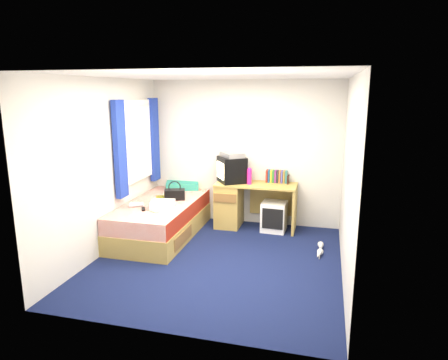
% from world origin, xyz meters
% --- Properties ---
extents(ground, '(3.40, 3.40, 0.00)m').
position_xyz_m(ground, '(0.00, 0.00, 0.00)').
color(ground, '#0C1438').
rests_on(ground, ground).
extents(room_shell, '(3.40, 3.40, 3.40)m').
position_xyz_m(room_shell, '(0.00, 0.00, 1.45)').
color(room_shell, white).
rests_on(room_shell, ground).
extents(bed, '(1.01, 2.00, 0.54)m').
position_xyz_m(bed, '(-1.10, 0.70, 0.27)').
color(bed, tan).
rests_on(bed, ground).
extents(pillow, '(0.64, 0.51, 0.12)m').
position_xyz_m(pillow, '(-1.08, 1.60, 0.60)').
color(pillow, '#1969A5').
rests_on(pillow, bed).
extents(desk, '(1.30, 0.55, 0.75)m').
position_xyz_m(desk, '(-0.02, 1.44, 0.41)').
color(desk, tan).
rests_on(desk, ground).
extents(storage_cube, '(0.40, 0.40, 0.48)m').
position_xyz_m(storage_cube, '(0.57, 1.37, 0.24)').
color(storage_cube, white).
rests_on(storage_cube, ground).
extents(crt_tv, '(0.56, 0.56, 0.42)m').
position_xyz_m(crt_tv, '(-0.15, 1.44, 0.96)').
color(crt_tv, black).
rests_on(crt_tv, desk).
extents(vcr, '(0.46, 0.48, 0.07)m').
position_xyz_m(vcr, '(-0.15, 1.44, 1.21)').
color(vcr, '#ABABAD').
rests_on(vcr, crt_tv).
extents(book_row, '(0.34, 0.13, 0.20)m').
position_xyz_m(book_row, '(0.56, 1.60, 0.85)').
color(book_row, maroon).
rests_on(book_row, desk).
extents(picture_frame, '(0.03, 0.12, 0.14)m').
position_xyz_m(picture_frame, '(0.76, 1.54, 0.82)').
color(picture_frame, black).
rests_on(picture_frame, desk).
extents(pink_water_bottle, '(0.09, 0.09, 0.24)m').
position_xyz_m(pink_water_bottle, '(0.16, 1.36, 0.87)').
color(pink_water_bottle, '#EF2188').
rests_on(pink_water_bottle, desk).
extents(aerosol_can, '(0.07, 0.07, 0.20)m').
position_xyz_m(aerosol_can, '(0.10, 1.46, 0.85)').
color(aerosol_can, white).
rests_on(aerosol_can, desk).
extents(handbag, '(0.36, 0.28, 0.30)m').
position_xyz_m(handbag, '(-0.95, 0.91, 0.63)').
color(handbag, black).
rests_on(handbag, bed).
extents(towel, '(0.38, 0.34, 0.11)m').
position_xyz_m(towel, '(-0.95, 0.41, 0.60)').
color(towel, silver).
rests_on(towel, bed).
extents(magazine, '(0.30, 0.34, 0.01)m').
position_xyz_m(magazine, '(-1.16, 0.93, 0.55)').
color(magazine, yellow).
rests_on(magazine, bed).
extents(water_bottle, '(0.21, 0.15, 0.07)m').
position_xyz_m(water_bottle, '(-1.35, 0.38, 0.58)').
color(water_bottle, silver).
rests_on(water_bottle, bed).
extents(colour_swatch_fan, '(0.22, 0.16, 0.01)m').
position_xyz_m(colour_swatch_fan, '(-1.02, 0.23, 0.55)').
color(colour_swatch_fan, orange).
rests_on(colour_swatch_fan, bed).
extents(remote_control, '(0.12, 0.17, 0.02)m').
position_xyz_m(remote_control, '(-1.19, 0.28, 0.55)').
color(remote_control, black).
rests_on(remote_control, bed).
extents(window_assembly, '(0.11, 1.42, 1.40)m').
position_xyz_m(window_assembly, '(-1.55, 0.90, 1.42)').
color(window_assembly, silver).
rests_on(window_assembly, room_shell).
extents(white_heels, '(0.13, 0.50, 0.09)m').
position_xyz_m(white_heels, '(1.32, 0.59, 0.04)').
color(white_heels, silver).
rests_on(white_heels, ground).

